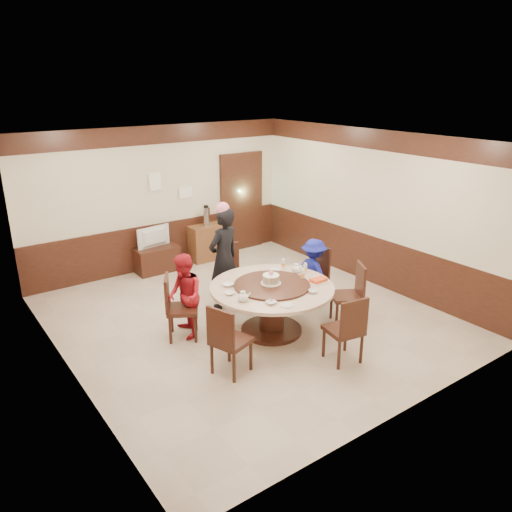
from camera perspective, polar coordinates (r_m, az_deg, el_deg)
room at (r=7.64m, az=-1.03°, el=0.20°), size 6.00×6.04×2.84m
banquet_table at (r=7.42m, az=1.81°, el=-4.97°), size 1.83×1.83×0.78m
chair_0 at (r=8.56m, az=6.43°, el=-3.30°), size 0.45×0.44×0.97m
chair_1 at (r=8.57m, az=-2.49°, el=-3.15°), size 0.45×0.46×0.97m
chair_2 at (r=7.44m, az=-8.51°, el=-7.06°), size 0.60×0.60×0.97m
chair_3 at (r=6.54m, az=-2.96°, el=-10.85°), size 0.57×0.56×0.97m
chair_4 at (r=6.88m, az=10.00°, el=-9.48°), size 0.51×0.52×0.97m
chair_5 at (r=7.90m, az=10.37°, el=-5.53°), size 0.61×0.60×0.97m
person_standing at (r=8.15m, az=-3.70°, el=-0.27°), size 0.70×0.54×1.70m
person_red at (r=7.33m, az=-8.18°, el=-4.60°), size 0.61×0.71×1.27m
person_blue at (r=8.36m, az=6.59°, el=-1.87°), size 0.47×0.76×1.15m
birthday_cake at (r=7.31m, az=1.72°, el=-2.64°), size 0.30×0.30×0.20m
teapot_left at (r=6.81m, az=-1.50°, el=-4.72°), size 0.17×0.15×0.13m
teapot_right at (r=7.83m, az=4.61°, el=-1.48°), size 0.17×0.15×0.13m
bowl_0 at (r=7.33m, az=-3.21°, el=-3.29°), size 0.16×0.16×0.04m
bowl_1 at (r=7.13m, az=6.51°, el=-4.03°), size 0.14×0.14×0.04m
bowl_2 at (r=6.76m, az=1.74°, el=-5.34°), size 0.14×0.14×0.04m
bowl_3 at (r=7.59m, az=6.73°, el=-2.54°), size 0.15×0.15×0.05m
bowl_4 at (r=7.04m, az=-3.02°, el=-4.29°), size 0.14×0.14×0.03m
saucer_near at (r=6.72m, az=3.51°, el=-5.62°), size 0.18×0.18×0.01m
saucer_far at (r=7.95m, az=2.21°, el=-1.51°), size 0.18×0.18×0.01m
shrimp_platter at (r=7.49m, az=7.15°, el=-2.83°), size 0.30×0.20×0.06m
bottle_0 at (r=7.56m, az=5.37°, el=-2.12°), size 0.06×0.06×0.16m
bottle_1 at (r=7.80m, az=5.64°, el=-1.44°), size 0.06×0.06×0.16m
bottle_2 at (r=7.96m, az=3.14°, el=-0.93°), size 0.06×0.06×0.16m
tv_stand at (r=10.05m, az=-11.24°, el=-0.37°), size 0.85×0.45×0.50m
television at (r=9.91m, az=-11.41°, el=2.10°), size 0.72×0.20×0.41m
side_cabinet at (r=10.55m, az=-5.48°, el=1.60°), size 0.80×0.40×0.75m
thermos at (r=10.38m, az=-5.69°, el=4.54°), size 0.15×0.15×0.38m
notice_left at (r=9.90m, az=-11.43°, el=8.34°), size 0.25×0.00×0.35m
notice_right at (r=10.24m, az=-8.00°, el=7.19°), size 0.30×0.00×0.22m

